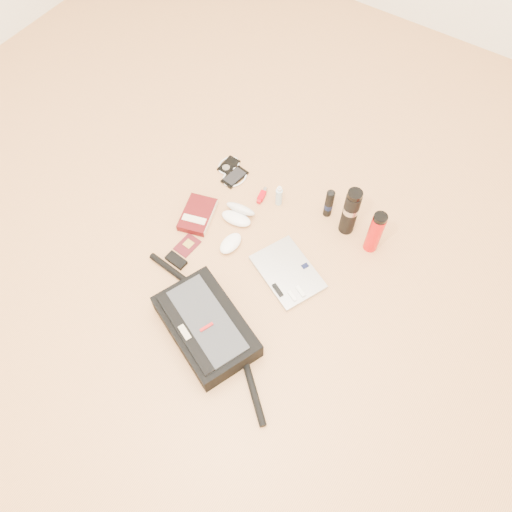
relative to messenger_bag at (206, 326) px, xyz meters
The scene contains 14 objects.
ground 0.29m from the messenger_bag, 99.87° to the left, with size 4.00×4.00×0.00m, color tan.
messenger_bag is the anchor object (origin of this frame).
laptop 0.42m from the messenger_bag, 71.82° to the left, with size 0.36×0.31×0.03m.
book 0.56m from the messenger_bag, 130.40° to the left, with size 0.18×0.23×0.04m.
passport 0.42m from the messenger_bag, 138.25° to the left, with size 0.08×0.11×0.01m.
mouse 0.41m from the messenger_bag, 111.45° to the left, with size 0.08×0.13×0.04m.
sunglasses_case 0.57m from the messenger_bag, 111.56° to the left, with size 0.16×0.14×0.08m.
ipod 0.86m from the messenger_bag, 119.22° to the left, with size 0.10×0.11×0.01m.
phone 0.79m from the messenger_bag, 116.60° to the left, with size 0.12×0.14×0.01m.
inhaler 0.71m from the messenger_bag, 104.93° to the left, with size 0.04×0.09×0.02m.
spray_bottle 0.70m from the messenger_bag, 98.10° to the left, with size 0.04×0.04×0.12m.
aerosol_can 0.78m from the messenger_bag, 81.25° to the left, with size 0.05×0.05×0.16m.
thermos_black 0.78m from the messenger_bag, 72.87° to the left, with size 0.08×0.08×0.26m.
thermos_red 0.81m from the messenger_bag, 63.11° to the left, with size 0.07×0.07×0.23m.
Camera 1 is at (0.63, -0.80, 1.88)m, focal length 35.00 mm.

